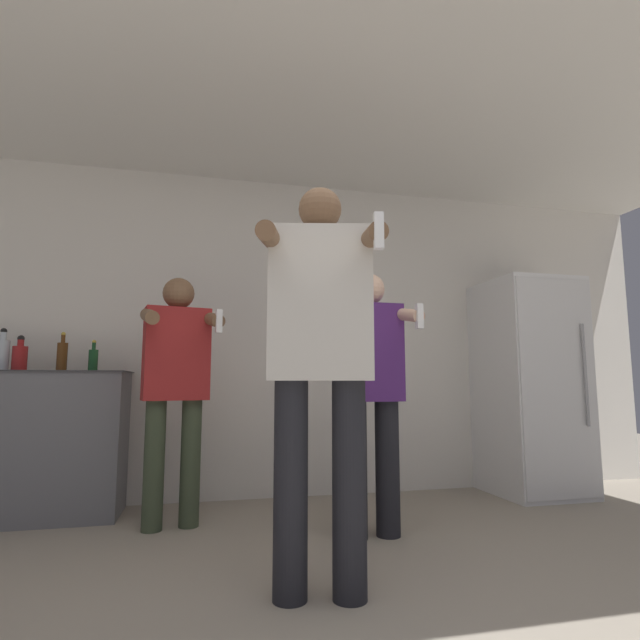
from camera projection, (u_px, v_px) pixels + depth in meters
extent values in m
cube|color=silver|center=(269.00, 335.00, 4.04)|extent=(7.00, 0.06, 2.55)
cube|color=silver|center=(303.00, 91.00, 2.90)|extent=(7.00, 3.16, 0.05)
cube|color=white|center=(529.00, 386.00, 4.11)|extent=(0.68, 0.70, 1.73)
cube|color=silver|center=(559.00, 386.00, 3.77)|extent=(0.65, 0.01, 1.66)
cylinder|color=#99999E|center=(585.00, 374.00, 3.80)|extent=(0.02, 0.02, 0.78)
cube|color=slate|center=(33.00, 445.00, 3.30)|extent=(1.14, 0.50, 0.96)
cube|color=#38383A|center=(38.00, 371.00, 3.36)|extent=(1.17, 0.53, 0.01)
cylinder|color=#194723|center=(93.00, 360.00, 3.45)|extent=(0.06, 0.06, 0.15)
cylinder|color=#194723|center=(94.00, 346.00, 3.46)|extent=(0.03, 0.03, 0.06)
sphere|color=#B29933|center=(94.00, 342.00, 3.47)|extent=(0.03, 0.03, 0.03)
cylinder|color=maroon|center=(20.00, 358.00, 3.34)|extent=(0.09, 0.09, 0.16)
cylinder|color=maroon|center=(21.00, 342.00, 3.36)|extent=(0.04, 0.04, 0.05)
sphere|color=black|center=(21.00, 339.00, 3.36)|extent=(0.04, 0.04, 0.04)
cylinder|color=#563314|center=(62.00, 357.00, 3.41)|extent=(0.07, 0.07, 0.19)
cylinder|color=#563314|center=(63.00, 338.00, 3.42)|extent=(0.03, 0.03, 0.06)
sphere|color=#B29933|center=(63.00, 334.00, 3.43)|extent=(0.03, 0.03, 0.03)
cylinder|color=silver|center=(2.00, 356.00, 3.32)|extent=(0.09, 0.09, 0.20)
cylinder|color=silver|center=(3.00, 336.00, 3.34)|extent=(0.04, 0.04, 0.06)
sphere|color=black|center=(4.00, 331.00, 3.34)|extent=(0.04, 0.04, 0.04)
cylinder|color=black|center=(291.00, 488.00, 2.10)|extent=(0.15, 0.15, 0.90)
cylinder|color=black|center=(349.00, 488.00, 2.10)|extent=(0.15, 0.15, 0.90)
cube|color=beige|center=(320.00, 304.00, 2.20)|extent=(0.48, 0.29, 0.67)
sphere|color=brown|center=(320.00, 209.00, 2.25)|extent=(0.19, 0.19, 0.19)
cylinder|color=brown|center=(269.00, 236.00, 2.05)|extent=(0.16, 0.38, 0.14)
cylinder|color=brown|center=(373.00, 236.00, 2.06)|extent=(0.16, 0.38, 0.14)
cube|color=white|center=(379.00, 231.00, 1.88)|extent=(0.04, 0.04, 0.14)
cylinder|color=black|center=(355.00, 469.00, 2.90)|extent=(0.14, 0.14, 0.78)
cylinder|color=black|center=(387.00, 467.00, 2.96)|extent=(0.14, 0.14, 0.78)
cube|color=#4C236B|center=(370.00, 352.00, 3.02)|extent=(0.38, 0.21, 0.58)
sphere|color=beige|center=(369.00, 289.00, 3.06)|extent=(0.19, 0.19, 0.19)
cylinder|color=beige|center=(350.00, 313.00, 2.84)|extent=(0.08, 0.33, 0.13)
cylinder|color=beige|center=(407.00, 315.00, 2.93)|extent=(0.08, 0.33, 0.13)
cube|color=white|center=(419.00, 316.00, 2.78)|extent=(0.04, 0.04, 0.14)
cylinder|color=#38422D|center=(154.00, 465.00, 3.06)|extent=(0.12, 0.12, 0.78)
cylinder|color=#38422D|center=(190.00, 462.00, 3.15)|extent=(0.12, 0.12, 0.78)
cube|color=maroon|center=(176.00, 354.00, 3.19)|extent=(0.43, 0.27, 0.58)
sphere|color=brown|center=(179.00, 293.00, 3.24)|extent=(0.20, 0.20, 0.20)
cylinder|color=brown|center=(150.00, 316.00, 2.98)|extent=(0.15, 0.35, 0.14)
cylinder|color=brown|center=(213.00, 319.00, 3.14)|extent=(0.15, 0.35, 0.14)
cube|color=white|center=(219.00, 321.00, 2.99)|extent=(0.04, 0.04, 0.14)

